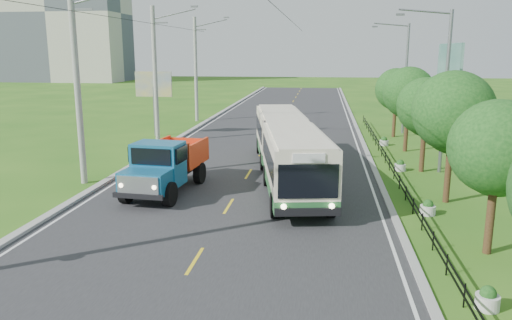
% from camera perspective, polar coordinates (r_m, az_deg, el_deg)
% --- Properties ---
extents(ground, '(240.00, 240.00, 0.00)m').
position_cam_1_polar(ground, '(16.97, -6.99, -11.40)').
color(ground, '#285E16').
rests_on(ground, ground).
extents(road, '(14.00, 120.00, 0.02)m').
position_cam_1_polar(road, '(35.89, 1.01, 1.44)').
color(road, '#28282B').
rests_on(road, ground).
extents(curb_left, '(0.40, 120.00, 0.15)m').
position_cam_1_polar(curb_left, '(37.38, -10.02, 1.79)').
color(curb_left, '#9E9E99').
rests_on(curb_left, ground).
extents(curb_right, '(0.30, 120.00, 0.10)m').
position_cam_1_polar(curb_right, '(35.79, 12.46, 1.18)').
color(curb_right, '#9E9E99').
rests_on(curb_right, ground).
extents(edge_line_left, '(0.12, 120.00, 0.00)m').
position_cam_1_polar(edge_line_left, '(37.23, -9.21, 1.69)').
color(edge_line_left, silver).
rests_on(edge_line_left, road).
extents(edge_line_right, '(0.12, 120.00, 0.00)m').
position_cam_1_polar(edge_line_right, '(35.75, 11.66, 1.16)').
color(edge_line_right, silver).
rests_on(edge_line_right, road).
extents(centre_dash, '(0.12, 2.20, 0.00)m').
position_cam_1_polar(centre_dash, '(16.96, -6.99, -11.33)').
color(centre_dash, yellow).
rests_on(centre_dash, road).
extents(railing_right, '(0.04, 40.00, 0.60)m').
position_cam_1_polar(railing_right, '(29.99, 15.01, -0.61)').
color(railing_right, black).
rests_on(railing_right, ground).
extents(pole_near, '(3.51, 0.32, 10.00)m').
position_cam_1_polar(pole_near, '(27.04, -19.68, 8.01)').
color(pole_near, gray).
rests_on(pole_near, ground).
extents(pole_mid, '(3.51, 0.32, 10.00)m').
position_cam_1_polar(pole_mid, '(38.09, -11.40, 9.54)').
color(pole_mid, gray).
rests_on(pole_mid, ground).
extents(pole_far, '(3.51, 0.32, 10.00)m').
position_cam_1_polar(pole_far, '(49.59, -6.86, 10.29)').
color(pole_far, gray).
rests_on(pole_far, ground).
extents(tree_second, '(3.18, 3.26, 5.30)m').
position_cam_1_polar(tree_second, '(18.40, 25.87, 0.80)').
color(tree_second, '#382314').
rests_on(tree_second, ground).
extents(tree_third, '(3.60, 3.62, 6.00)m').
position_cam_1_polar(tree_third, '(24.03, 21.63, 4.74)').
color(tree_third, '#382314').
rests_on(tree_third, ground).
extents(tree_fourth, '(3.24, 3.31, 5.40)m').
position_cam_1_polar(tree_fourth, '(29.89, 18.87, 5.51)').
color(tree_fourth, '#382314').
rests_on(tree_fourth, ground).
extents(tree_fifth, '(3.48, 3.52, 5.80)m').
position_cam_1_polar(tree_fifth, '(35.74, 17.08, 7.08)').
color(tree_fifth, '#382314').
rests_on(tree_fifth, ground).
extents(tree_back, '(3.30, 3.36, 5.50)m').
position_cam_1_polar(tree_back, '(41.67, 15.76, 7.56)').
color(tree_back, '#382314').
rests_on(tree_back, ground).
extents(streetlight_mid, '(3.02, 0.20, 9.07)m').
position_cam_1_polar(streetlight_mid, '(29.81, 20.59, 7.91)').
color(streetlight_mid, slate).
rests_on(streetlight_mid, ground).
extents(streetlight_far, '(3.02, 0.20, 9.07)m').
position_cam_1_polar(streetlight_far, '(43.55, 16.56, 9.35)').
color(streetlight_far, slate).
rests_on(streetlight_far, ground).
extents(planter_front, '(0.64, 0.64, 0.67)m').
position_cam_1_polar(planter_front, '(15.24, 24.95, -14.22)').
color(planter_front, silver).
rests_on(planter_front, ground).
extents(planter_near, '(0.64, 0.64, 0.67)m').
position_cam_1_polar(planter_near, '(22.46, 19.04, -5.23)').
color(planter_near, silver).
rests_on(planter_near, ground).
extents(planter_mid, '(0.64, 0.64, 0.67)m').
position_cam_1_polar(planter_mid, '(30.08, 16.14, -0.67)').
color(planter_mid, silver).
rests_on(planter_mid, ground).
extents(planter_far, '(0.64, 0.64, 0.67)m').
position_cam_1_polar(planter_far, '(37.85, 14.42, 2.04)').
color(planter_far, silver).
rests_on(planter_far, ground).
extents(billboard_left, '(3.00, 0.20, 5.20)m').
position_cam_1_polar(billboard_left, '(41.40, -11.61, 8.04)').
color(billboard_left, slate).
rests_on(billboard_left, ground).
extents(billboard_right, '(0.24, 6.00, 7.30)m').
position_cam_1_polar(billboard_right, '(35.99, 21.16, 9.21)').
color(billboard_right, slate).
rests_on(billboard_right, ground).
extents(apartment_near, '(28.00, 14.00, 30.00)m').
position_cam_1_polar(apartment_near, '(125.12, -21.34, 15.30)').
color(apartment_near, '#B7B2A3').
rests_on(apartment_near, ground).
extents(apartment_far, '(24.00, 14.00, 26.00)m').
position_cam_1_polar(apartment_far, '(159.15, -24.98, 13.48)').
color(apartment_far, '#B7B2A3').
rests_on(apartment_far, ground).
extents(bus, '(5.34, 16.30, 3.11)m').
position_cam_1_polar(bus, '(26.94, 3.55, 1.77)').
color(bus, '#286532').
rests_on(bus, ground).
extents(dump_truck, '(2.93, 6.43, 2.62)m').
position_cam_1_polar(dump_truck, '(24.74, -10.27, -0.28)').
color(dump_truck, '#17608B').
rests_on(dump_truck, ground).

